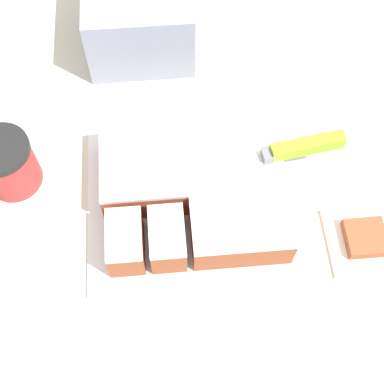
{
  "coord_description": "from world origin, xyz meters",
  "views": [
    {
      "loc": [
        -0.04,
        -0.44,
        1.71
      ],
      "look_at": [
        -0.0,
        -0.04,
        0.97
      ],
      "focal_mm": 50.0,
      "sensor_mm": 36.0,
      "label": 1
    }
  ],
  "objects_px": {
    "knife": "(287,152)",
    "brownie": "(365,238)",
    "cake_board": "(192,202)",
    "coffee_cup": "(7,164)",
    "cake": "(195,190)",
    "storage_box": "(139,14)"
  },
  "relations": [
    {
      "from": "knife",
      "to": "brownie",
      "type": "xyz_separation_m",
      "value": [
        0.11,
        -0.13,
        -0.07
      ]
    },
    {
      "from": "cake_board",
      "to": "knife",
      "type": "xyz_separation_m",
      "value": [
        0.15,
        0.04,
        0.08
      ]
    },
    {
      "from": "cake_board",
      "to": "coffee_cup",
      "type": "xyz_separation_m",
      "value": [
        -0.29,
        0.07,
        0.05
      ]
    },
    {
      "from": "cake",
      "to": "storage_box",
      "type": "distance_m",
      "value": 0.37
    },
    {
      "from": "cake",
      "to": "knife",
      "type": "height_order",
      "value": "knife"
    },
    {
      "from": "coffee_cup",
      "to": "storage_box",
      "type": "xyz_separation_m",
      "value": [
        0.22,
        0.3,
        0.02
      ]
    },
    {
      "from": "knife",
      "to": "coffee_cup",
      "type": "height_order",
      "value": "coffee_cup"
    },
    {
      "from": "cake_board",
      "to": "brownie",
      "type": "height_order",
      "value": "brownie"
    },
    {
      "from": "knife",
      "to": "cake",
      "type": "bearing_deg",
      "value": 3.96
    },
    {
      "from": "cake",
      "to": "brownie",
      "type": "bearing_deg",
      "value": -20.02
    },
    {
      "from": "coffee_cup",
      "to": "storage_box",
      "type": "height_order",
      "value": "storage_box"
    },
    {
      "from": "cake_board",
      "to": "brownie",
      "type": "bearing_deg",
      "value": -19.0
    },
    {
      "from": "coffee_cup",
      "to": "brownie",
      "type": "bearing_deg",
      "value": -16.19
    },
    {
      "from": "coffee_cup",
      "to": "storage_box",
      "type": "relative_size",
      "value": 0.48
    },
    {
      "from": "cake_board",
      "to": "cake",
      "type": "xyz_separation_m",
      "value": [
        0.0,
        0.0,
        0.04
      ]
    },
    {
      "from": "cake",
      "to": "brownie",
      "type": "relative_size",
      "value": 4.62
    },
    {
      "from": "cake_board",
      "to": "coffee_cup",
      "type": "height_order",
      "value": "coffee_cup"
    },
    {
      "from": "cake_board",
      "to": "coffee_cup",
      "type": "bearing_deg",
      "value": 166.42
    },
    {
      "from": "brownie",
      "to": "coffee_cup",
      "type": "bearing_deg",
      "value": 163.81
    },
    {
      "from": "coffee_cup",
      "to": "brownie",
      "type": "relative_size",
      "value": 1.57
    },
    {
      "from": "coffee_cup",
      "to": "knife",
      "type": "bearing_deg",
      "value": -4.48
    },
    {
      "from": "knife",
      "to": "brownie",
      "type": "relative_size",
      "value": 5.53
    }
  ]
}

